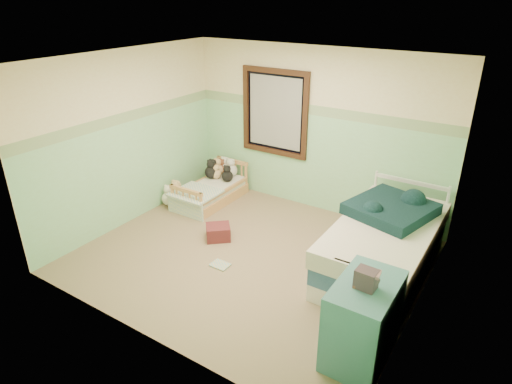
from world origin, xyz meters
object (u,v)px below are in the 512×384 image
Objects in this scene: plush_floor_cream at (169,198)px; floor_book at (220,265)px; plush_floor_tan at (177,195)px; toddler_bed_frame at (211,196)px; twin_bed_frame at (381,263)px; red_pillow at (218,232)px; dresser at (363,321)px.

plush_floor_cream reaches higher than floor_book.
floor_book is at bearing -32.67° from plush_floor_tan.
plush_floor_cream is (-0.48, -0.50, 0.04)m from toddler_bed_frame.
plush_floor_cream is 3.50m from twin_bed_frame.
toddler_bed_frame is 1.92m from floor_book.
toddler_bed_frame is at bearing 171.64° from twin_bed_frame.
plush_floor_tan reaches higher than toddler_bed_frame.
toddler_bed_frame reaches higher than floor_book.
floor_book is (1.73, -1.11, -0.12)m from plush_floor_tan.
red_pillow is 0.69m from floor_book.
twin_bed_frame is 2.23m from red_pillow.
plush_floor_cream is at bearing 162.36° from red_pillow.
plush_floor_tan is (-0.46, -0.34, 0.05)m from toddler_bed_frame.
toddler_bed_frame is 3.05m from twin_bed_frame.
twin_bed_frame is at bearing 100.83° from dresser.
plush_floor_tan is 1.42m from red_pillow.
toddler_bed_frame is 1.24m from red_pillow.
twin_bed_frame is 2.50× the size of dresser.
red_pillow is (-2.46, 1.00, -0.31)m from dresser.
dresser reaches higher than twin_bed_frame.
toddler_bed_frame is at bearing 131.97° from floor_book.
plush_floor_tan is (0.02, 0.16, 0.01)m from plush_floor_cream.
twin_bed_frame is (3.48, -0.11, -0.02)m from plush_floor_tan.
plush_floor_tan is at bearing 155.90° from red_pillow.
red_pillow is (0.84, -0.92, 0.02)m from toddler_bed_frame.
red_pillow is at bearing 157.81° from dresser.
plush_floor_cream is 4.05m from dresser.
twin_bed_frame is 2.02m from floor_book.
plush_floor_cream is 0.91× the size of plush_floor_tan.
twin_bed_frame is (3.02, -0.44, 0.03)m from toddler_bed_frame.
twin_bed_frame is 8.71× the size of floor_book.
red_pillow is at bearing 129.84° from floor_book.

